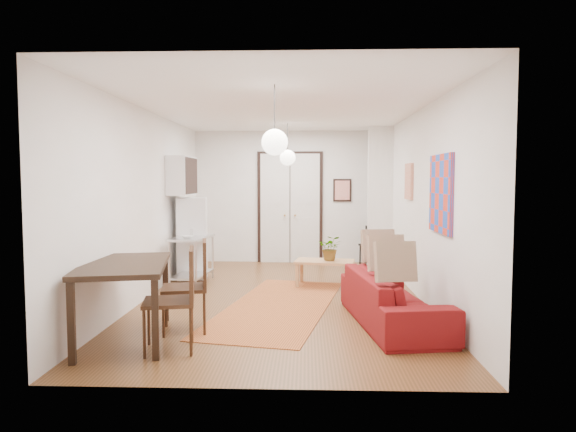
{
  "coord_description": "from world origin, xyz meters",
  "views": [
    {
      "loc": [
        0.36,
        -7.85,
        1.82
      ],
      "look_at": [
        0.07,
        0.31,
        1.25
      ],
      "focal_mm": 32.0,
      "sensor_mm": 36.0,
      "label": 1
    }
  ],
  "objects_px": {
    "sofa": "(393,299)",
    "fridge": "(192,238)",
    "dining_chair_far": "(171,289)",
    "black_side_chair": "(370,241)",
    "kitchen_counter": "(192,254)",
    "coffee_table": "(325,264)",
    "dining_table": "(124,271)",
    "dining_chair_near": "(186,277)"
  },
  "relations": [
    {
      "from": "fridge",
      "to": "dining_chair_near",
      "type": "bearing_deg",
      "value": -86.67
    },
    {
      "from": "dining_table",
      "to": "dining_chair_near",
      "type": "relative_size",
      "value": 1.6
    },
    {
      "from": "coffee_table",
      "to": "black_side_chair",
      "type": "xyz_separation_m",
      "value": [
        1.06,
        2.31,
        0.12
      ]
    },
    {
      "from": "kitchen_counter",
      "to": "black_side_chair",
      "type": "bearing_deg",
      "value": 38.52
    },
    {
      "from": "fridge",
      "to": "kitchen_counter",
      "type": "bearing_deg",
      "value": -86.72
    },
    {
      "from": "sofa",
      "to": "fridge",
      "type": "relative_size",
      "value": 1.49
    },
    {
      "from": "dining_chair_far",
      "to": "kitchen_counter",
      "type": "bearing_deg",
      "value": 177.53
    },
    {
      "from": "fridge",
      "to": "black_side_chair",
      "type": "relative_size",
      "value": 1.73
    },
    {
      "from": "sofa",
      "to": "kitchen_counter",
      "type": "relative_size",
      "value": 1.98
    },
    {
      "from": "coffee_table",
      "to": "fridge",
      "type": "height_order",
      "value": "fridge"
    },
    {
      "from": "sofa",
      "to": "kitchen_counter",
      "type": "height_order",
      "value": "kitchen_counter"
    },
    {
      "from": "coffee_table",
      "to": "dining_table",
      "type": "relative_size",
      "value": 0.61
    },
    {
      "from": "coffee_table",
      "to": "dining_chair_far",
      "type": "distance_m",
      "value": 3.78
    },
    {
      "from": "kitchen_counter",
      "to": "fridge",
      "type": "bearing_deg",
      "value": 107.14
    },
    {
      "from": "sofa",
      "to": "fridge",
      "type": "height_order",
      "value": "fridge"
    },
    {
      "from": "dining_chair_near",
      "to": "dining_chair_far",
      "type": "xyz_separation_m",
      "value": [
        0.0,
        -0.7,
        0.0
      ]
    },
    {
      "from": "kitchen_counter",
      "to": "fridge",
      "type": "height_order",
      "value": "fridge"
    },
    {
      "from": "black_side_chair",
      "to": "dining_chair_near",
      "type": "bearing_deg",
      "value": 42.59
    },
    {
      "from": "sofa",
      "to": "kitchen_counter",
      "type": "xyz_separation_m",
      "value": [
        -3.11,
        2.48,
        0.19
      ]
    },
    {
      "from": "dining_chair_far",
      "to": "black_side_chair",
      "type": "relative_size",
      "value": 1.26
    },
    {
      "from": "sofa",
      "to": "dining_table",
      "type": "height_order",
      "value": "dining_table"
    },
    {
      "from": "sofa",
      "to": "coffee_table",
      "type": "xyz_separation_m",
      "value": [
        -0.78,
        2.35,
        0.06
      ]
    },
    {
      "from": "coffee_table",
      "to": "dining_chair_far",
      "type": "bearing_deg",
      "value": -118.16
    },
    {
      "from": "sofa",
      "to": "dining_table",
      "type": "distance_m",
      "value": 3.28
    },
    {
      "from": "dining_chair_far",
      "to": "black_side_chair",
      "type": "bearing_deg",
      "value": 141.65
    },
    {
      "from": "fridge",
      "to": "dining_chair_far",
      "type": "relative_size",
      "value": 1.37
    },
    {
      "from": "dining_chair_far",
      "to": "black_side_chair",
      "type": "xyz_separation_m",
      "value": [
        2.84,
        5.63,
        -0.14
      ]
    },
    {
      "from": "kitchen_counter",
      "to": "black_side_chair",
      "type": "distance_m",
      "value": 4.04
    },
    {
      "from": "kitchen_counter",
      "to": "dining_chair_far",
      "type": "height_order",
      "value": "dining_chair_far"
    },
    {
      "from": "kitchen_counter",
      "to": "black_side_chair",
      "type": "relative_size",
      "value": 1.3
    },
    {
      "from": "dining_table",
      "to": "black_side_chair",
      "type": "height_order",
      "value": "dining_table"
    },
    {
      "from": "sofa",
      "to": "dining_chair_near",
      "type": "relative_size",
      "value": 2.04
    },
    {
      "from": "dining_table",
      "to": "dining_chair_far",
      "type": "distance_m",
      "value": 0.66
    },
    {
      "from": "fridge",
      "to": "dining_chair_far",
      "type": "xyz_separation_m",
      "value": [
        0.65,
        -3.93,
        -0.11
      ]
    },
    {
      "from": "kitchen_counter",
      "to": "dining_chair_near",
      "type": "xyz_separation_m",
      "value": [
        0.55,
        -2.76,
        0.12
      ]
    },
    {
      "from": "coffee_table",
      "to": "dining_chair_far",
      "type": "height_order",
      "value": "dining_chair_far"
    },
    {
      "from": "dining_chair_far",
      "to": "dining_chair_near",
      "type": "bearing_deg",
      "value": 168.44
    },
    {
      "from": "fridge",
      "to": "dining_chair_far",
      "type": "bearing_deg",
      "value": -88.64
    },
    {
      "from": "kitchen_counter",
      "to": "dining_chair_far",
      "type": "xyz_separation_m",
      "value": [
        0.55,
        -3.46,
        0.12
      ]
    },
    {
      "from": "kitchen_counter",
      "to": "dining_table",
      "type": "bearing_deg",
      "value": -84.98
    },
    {
      "from": "sofa",
      "to": "fridge",
      "type": "bearing_deg",
      "value": 39.38
    },
    {
      "from": "coffee_table",
      "to": "fridge",
      "type": "xyz_separation_m",
      "value": [
        -2.43,
        0.61,
        0.37
      ]
    }
  ]
}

